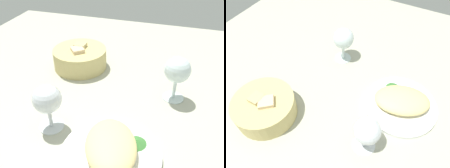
{
  "view_description": "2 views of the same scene",
  "coord_description": "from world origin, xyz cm",
  "views": [
    {
      "loc": [
        -54.31,
        -18.35,
        46.45
      ],
      "look_at": [
        4.79,
        -0.14,
        4.81
      ],
      "focal_mm": 40.89,
      "sensor_mm": 36.0,
      "label": 1
    },
    {
      "loc": [
        -16.82,
        35.56,
        56.47
      ],
      "look_at": [
        4.01,
        -2.79,
        3.37
      ],
      "focal_mm": 32.84,
      "sensor_mm": 36.0,
      "label": 2
    }
  ],
  "objects": [
    {
      "name": "wine_glass_far",
      "position": [
        -12.01,
        11.17,
        8.36
      ],
      "size": [
        7.22,
        7.22,
        12.59
      ],
      "color": "silver",
      "rests_on": "ground_plane"
    },
    {
      "name": "lettuce_garnish",
      "position": [
        -12.65,
        -11.47,
        2.03
      ],
      "size": [
        4.95,
        4.95,
        1.26
      ],
      "primitive_type": "cone",
      "color": "#3C7E36",
      "rests_on": "plate"
    },
    {
      "name": "plate",
      "position": [
        -16.9,
        -6.55,
        0.7
      ],
      "size": [
        23.2,
        23.2,
        1.4
      ],
      "primitive_type": "cylinder",
      "color": "white",
      "rests_on": "ground_plane"
    },
    {
      "name": "wine_glass_near",
      "position": [
        9.9,
        -17.84,
        9.28
      ],
      "size": [
        7.56,
        7.56,
        13.64
      ],
      "color": "silver",
      "rests_on": "ground_plane"
    },
    {
      "name": "omelette",
      "position": [
        -16.9,
        -6.55,
        3.52
      ],
      "size": [
        20.23,
        16.92,
        4.24
      ],
      "primitive_type": "ellipsoid",
      "rotation": [
        0.0,
        0.0,
        0.37
      ],
      "color": "#EFD488",
      "rests_on": "plate"
    },
    {
      "name": "bread_basket",
      "position": [
        19.09,
        16.14,
        3.63
      ],
      "size": [
        18.64,
        18.64,
        8.35
      ],
      "color": "#CEBB75",
      "rests_on": "ground_plane"
    },
    {
      "name": "ground_plane",
      "position": [
        0.0,
        0.0,
        -1.0
      ],
      "size": [
        140.0,
        140.0,
        2.0
      ],
      "primitive_type": "cube",
      "color": "#B0B19B"
    }
  ]
}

